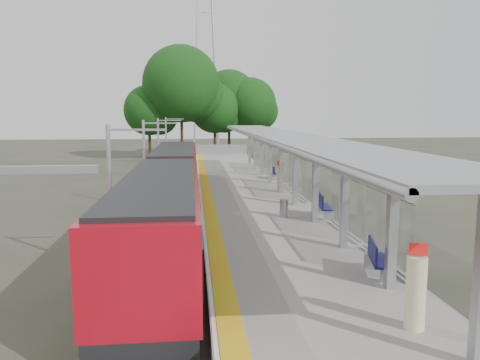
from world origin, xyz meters
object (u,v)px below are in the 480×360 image
Objects in this scene: info_pillar_far at (280,178)px; bench_far at (274,172)px; bench_mid at (323,205)px; train at (170,189)px; litter_bin at (284,208)px; info_pillar_near at (416,292)px; bench_near at (376,258)px.

bench_far is at bearing 64.79° from info_pillar_far.
bench_mid is 13.11m from bench_far.
train reaches higher than litter_bin.
bench_far is 1.69× the size of litter_bin.
info_pillar_far reaches higher than litter_bin.
info_pillar_far is (-0.62, 7.48, 0.23)m from bench_mid.
info_pillar_near is 11.66m from litter_bin.
train is 5.77m from litter_bin.
litter_bin is (-1.77, -12.74, -0.09)m from bench_far.
train reaches higher than bench_far.
train is 17.05× the size of bench_near.
info_pillar_near reaches higher than bench_far.
bench_near reaches higher than litter_bin.
train is at bearing 122.31° from info_pillar_near.
bench_mid is (7.10, -2.43, -0.45)m from train.
info_pillar_near reaches higher than info_pillar_far.
info_pillar_far is (-0.02, 15.34, 0.27)m from bench_near.
bench_far is (0.02, 13.11, -0.11)m from bench_mid.
bench_near is 1.18× the size of bench_far.
train is 14.43× the size of info_pillar_far.
info_pillar_near reaches higher than litter_bin.
litter_bin is (5.35, -2.07, -0.65)m from train.
litter_bin is (-1.13, -7.11, -0.42)m from info_pillar_far.
info_pillar_far is 2.36× the size of litter_bin.
info_pillar_near is at bearing -84.41° from bench_near.
bench_far is (0.62, 20.97, -0.07)m from bench_near.
litter_bin is at bearing 175.53° from bench_mid.
info_pillar_near is (6.03, -13.70, -0.20)m from train.
info_pillar_near is at bearing -66.25° from train.
info_pillar_far is at bearing 80.94° from litter_bin.
litter_bin is (-1.75, 0.37, -0.19)m from bench_mid.
info_pillar_near is (-1.07, -11.27, 0.25)m from bench_mid.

